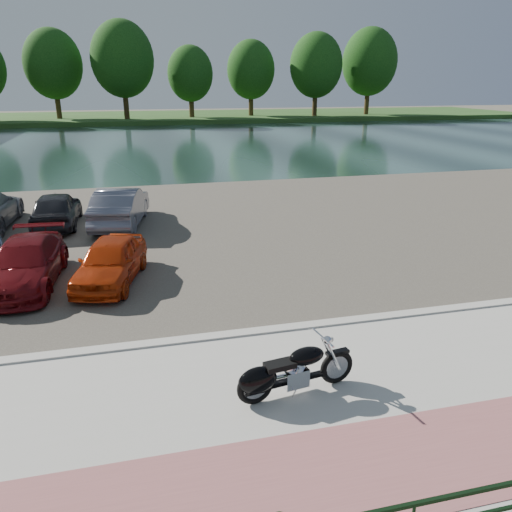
{
  "coord_description": "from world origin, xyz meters",
  "views": [
    {
      "loc": [
        -2.78,
        -7.81,
        5.48
      ],
      "look_at": [
        0.2,
        4.28,
        1.1
      ],
      "focal_mm": 35.0,
      "sensor_mm": 36.0,
      "label": 1
    }
  ],
  "objects": [
    {
      "name": "ground",
      "position": [
        0.0,
        0.0,
        0.0
      ],
      "size": [
        200.0,
        200.0,
        0.0
      ],
      "primitive_type": "plane",
      "color": "#595447",
      "rests_on": "ground"
    },
    {
      "name": "promenade",
      "position": [
        0.0,
        -1.0,
        0.05
      ],
      "size": [
        60.0,
        6.0,
        0.1
      ],
      "primitive_type": "cube",
      "color": "#B2B0A8",
      "rests_on": "ground"
    },
    {
      "name": "pink_path",
      "position": [
        0.0,
        -2.5,
        0.1
      ],
      "size": [
        60.0,
        2.0,
        0.01
      ],
      "primitive_type": "cube",
      "color": "#925253",
      "rests_on": "promenade"
    },
    {
      "name": "kerb",
      "position": [
        0.0,
        2.0,
        0.07
      ],
      "size": [
        60.0,
        0.3,
        0.14
      ],
      "primitive_type": "cube",
      "color": "#B2B0A8",
      "rests_on": "ground"
    },
    {
      "name": "parking_lot",
      "position": [
        0.0,
        11.0,
        0.02
      ],
      "size": [
        60.0,
        18.0,
        0.04
      ],
      "primitive_type": "cube",
      "color": "#464138",
      "rests_on": "ground"
    },
    {
      "name": "river",
      "position": [
        0.0,
        40.0,
        0.0
      ],
      "size": [
        120.0,
        40.0,
        0.0
      ],
      "primitive_type": "cube",
      "color": "#172A26",
      "rests_on": "ground"
    },
    {
      "name": "far_bank",
      "position": [
        0.0,
        72.0,
        0.3
      ],
      "size": [
        120.0,
        24.0,
        0.6
      ],
      "primitive_type": "cube",
      "color": "#234017",
      "rests_on": "ground"
    },
    {
      "name": "far_trees",
      "position": [
        4.36,
        65.79,
        7.49
      ],
      "size": [
        70.25,
        10.68,
        12.52
      ],
      "color": "#362813",
      "rests_on": "far_bank"
    },
    {
      "name": "motorcycle",
      "position": [
        -0.42,
        -0.47,
        0.56
      ],
      "size": [
        2.32,
        0.79,
        1.05
      ],
      "rotation": [
        0.0,
        0.0,
        0.16
      ],
      "color": "black",
      "rests_on": "promenade"
    },
    {
      "name": "car_3",
      "position": [
        -5.91,
        6.38,
        0.67
      ],
      "size": [
        2.03,
        4.46,
        1.26
      ],
      "primitive_type": "imported",
      "rotation": [
        0.0,
        0.0,
        -0.06
      ],
      "color": "maroon",
      "rests_on": "parking_lot"
    },
    {
      "name": "car_4",
      "position": [
        -3.61,
        6.05,
        0.67
      ],
      "size": [
        2.35,
        3.96,
        1.26
      ],
      "primitive_type": "imported",
      "rotation": [
        0.0,
        0.0,
        -0.25
      ],
      "color": "#B3310B",
      "rests_on": "parking_lot"
    },
    {
      "name": "car_8",
      "position": [
        -5.84,
        12.58,
        0.73
      ],
      "size": [
        1.68,
        4.09,
        1.39
      ],
      "primitive_type": "imported",
      "rotation": [
        0.0,
        0.0,
        3.13
      ],
      "color": "black",
      "rests_on": "parking_lot"
    },
    {
      "name": "car_9",
      "position": [
        -3.39,
        12.16,
        0.79
      ],
      "size": [
        2.38,
        4.78,
        1.51
      ],
      "primitive_type": "imported",
      "rotation": [
        0.0,
        0.0,
        2.96
      ],
      "color": "slate",
      "rests_on": "parking_lot"
    }
  ]
}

